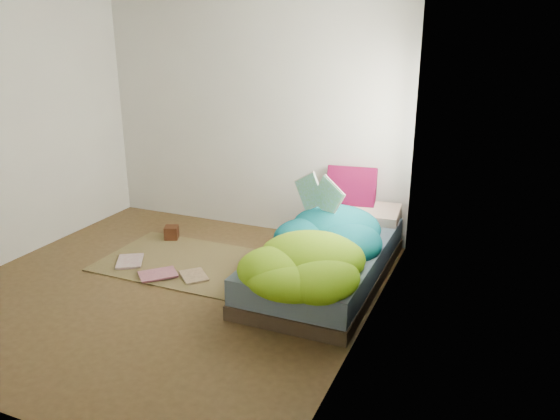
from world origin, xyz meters
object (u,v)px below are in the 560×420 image
Objects in this scene: pillow_magenta at (351,191)px; floor_book_a at (117,262)px; floor_book_b at (155,270)px; bed at (325,263)px; open_book at (318,184)px; wooden_box at (172,232)px.

floor_book_a is (-1.92, -1.37, -0.56)m from pillow_magenta.
bed is at bearing 61.08° from floor_book_b.
open_book is 1.45× the size of floor_book_b.
bed is 4.02× the size of pillow_magenta.
bed reaches higher than floor_book_a.
pillow_magenta is at bearing 18.75° from wooden_box.
open_book is 1.83m from wooden_box.
floor_book_a is at bearing -134.81° from open_book.
wooden_box reaches higher than floor_book_b.
bed reaches higher than floor_book_b.
open_book reaches higher than pillow_magenta.
floor_book_b is at bearing -128.54° from open_book.
bed is 2.02m from floor_book_a.
floor_book_b reaches higher than floor_book_a.
pillow_magenta reaches higher than floor_book_a.
wooden_box is 0.42× the size of floor_book_b.
bed is at bearing -30.78° from open_book.
floor_book_b is at bearing -162.63° from bed.
floor_book_a is at bearing -98.77° from wooden_box.
open_book is 3.46× the size of wooden_box.
pillow_magenta reaches higher than bed.
floor_book_b is (-1.51, -0.47, -0.14)m from bed.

